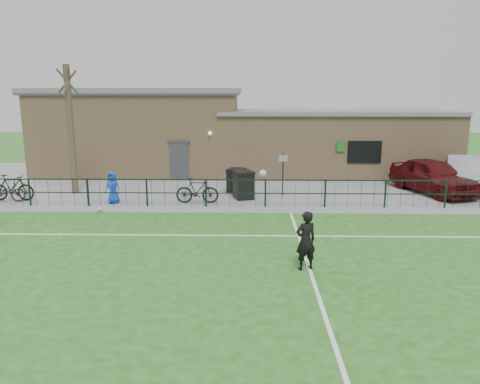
{
  "coord_description": "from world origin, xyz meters",
  "views": [
    {
      "loc": [
        0.35,
        -11.16,
        4.78
      ],
      "look_at": [
        0.0,
        5.0,
        1.3
      ],
      "focal_mm": 35.0,
      "sensor_mm": 36.0,
      "label": 1
    }
  ],
  "objects_px": {
    "bare_tree": "(71,131)",
    "sign_post": "(283,174)",
    "bicycle_c": "(4,192)",
    "spectator_child": "(113,187)",
    "ball_ground": "(100,209)",
    "wheelie_bin_left": "(243,186)",
    "bicycle_b": "(12,188)",
    "bicycle_d": "(197,191)",
    "wheelie_bin_right": "(236,181)",
    "car_silver": "(466,173)",
    "car_maroon": "(433,176)"
  },
  "relations": [
    {
      "from": "car_silver",
      "to": "car_maroon",
      "type": "bearing_deg",
      "value": -133.22
    },
    {
      "from": "sign_post",
      "to": "bicycle_c",
      "type": "distance_m",
      "value": 12.41
    },
    {
      "from": "bicycle_c",
      "to": "bicycle_d",
      "type": "relative_size",
      "value": 0.93
    },
    {
      "from": "bare_tree",
      "to": "wheelie_bin_right",
      "type": "xyz_separation_m",
      "value": [
        7.69,
        0.34,
        -2.44
      ]
    },
    {
      "from": "bare_tree",
      "to": "bicycle_d",
      "type": "xyz_separation_m",
      "value": [
        6.06,
        -1.89,
        -2.42
      ]
    },
    {
      "from": "bicycle_b",
      "to": "bicycle_d",
      "type": "bearing_deg",
      "value": -91.67
    },
    {
      "from": "bicycle_d",
      "to": "spectator_child",
      "type": "bearing_deg",
      "value": 91.88
    },
    {
      "from": "wheelie_bin_left",
      "to": "sign_post",
      "type": "relative_size",
      "value": 0.59
    },
    {
      "from": "wheelie_bin_left",
      "to": "bicycle_c",
      "type": "height_order",
      "value": "wheelie_bin_left"
    },
    {
      "from": "wheelie_bin_left",
      "to": "bicycle_b",
      "type": "xyz_separation_m",
      "value": [
        -10.25,
        -0.64,
        -0.01
      ]
    },
    {
      "from": "wheelie_bin_left",
      "to": "sign_post",
      "type": "height_order",
      "value": "sign_post"
    },
    {
      "from": "ball_ground",
      "to": "sign_post",
      "type": "bearing_deg",
      "value": 22.66
    },
    {
      "from": "car_maroon",
      "to": "car_silver",
      "type": "xyz_separation_m",
      "value": [
        1.96,
        0.9,
        0.0
      ]
    },
    {
      "from": "wheelie_bin_right",
      "to": "spectator_child",
      "type": "xyz_separation_m",
      "value": [
        -5.28,
        -2.34,
        0.16
      ]
    },
    {
      "from": "bicycle_b",
      "to": "bicycle_c",
      "type": "height_order",
      "value": "bicycle_b"
    },
    {
      "from": "wheelie_bin_left",
      "to": "bicycle_d",
      "type": "xyz_separation_m",
      "value": [
        -1.99,
        -0.92,
        -0.04
      ]
    },
    {
      "from": "wheelie_bin_right",
      "to": "sign_post",
      "type": "height_order",
      "value": "sign_post"
    },
    {
      "from": "bicycle_b",
      "to": "ball_ground",
      "type": "distance_m",
      "value": 4.87
    },
    {
      "from": "wheelie_bin_left",
      "to": "ball_ground",
      "type": "bearing_deg",
      "value": -173.97
    },
    {
      "from": "bare_tree",
      "to": "ball_ground",
      "type": "height_order",
      "value": "bare_tree"
    },
    {
      "from": "car_silver",
      "to": "bicycle_d",
      "type": "bearing_deg",
      "value": -143.89
    },
    {
      "from": "bicycle_d",
      "to": "wheelie_bin_right",
      "type": "bearing_deg",
      "value": -35.82
    },
    {
      "from": "ball_ground",
      "to": "bare_tree",
      "type": "bearing_deg",
      "value": 123.52
    },
    {
      "from": "wheelie_bin_left",
      "to": "car_maroon",
      "type": "distance_m",
      "value": 9.12
    },
    {
      "from": "sign_post",
      "to": "car_maroon",
      "type": "bearing_deg",
      "value": 5.79
    },
    {
      "from": "wheelie_bin_left",
      "to": "car_maroon",
      "type": "height_order",
      "value": "car_maroon"
    },
    {
      "from": "bare_tree",
      "to": "car_maroon",
      "type": "distance_m",
      "value": 17.21
    },
    {
      "from": "bicycle_d",
      "to": "car_maroon",
      "type": "bearing_deg",
      "value": -77.68
    },
    {
      "from": "wheelie_bin_left",
      "to": "bicycle_c",
      "type": "xyz_separation_m",
      "value": [
        -10.46,
        -1.0,
        -0.14
      ]
    },
    {
      "from": "wheelie_bin_left",
      "to": "bicycle_c",
      "type": "bearing_deg",
      "value": 168.3
    },
    {
      "from": "car_maroon",
      "to": "bicycle_d",
      "type": "height_order",
      "value": "car_maroon"
    },
    {
      "from": "bare_tree",
      "to": "ball_ground",
      "type": "bearing_deg",
      "value": -56.48
    },
    {
      "from": "car_silver",
      "to": "bicycle_d",
      "type": "xyz_separation_m",
      "value": [
        -12.97,
        -3.25,
        -0.27
      ]
    },
    {
      "from": "car_maroon",
      "to": "ball_ground",
      "type": "distance_m",
      "value": 15.31
    },
    {
      "from": "wheelie_bin_left",
      "to": "car_maroon",
      "type": "bearing_deg",
      "value": -8.18
    },
    {
      "from": "bicycle_c",
      "to": "bare_tree",
      "type": "bearing_deg",
      "value": -70.55
    },
    {
      "from": "wheelie_bin_right",
      "to": "car_maroon",
      "type": "xyz_separation_m",
      "value": [
        9.37,
        0.11,
        0.28
      ]
    },
    {
      "from": "ball_ground",
      "to": "wheelie_bin_right",
      "type": "bearing_deg",
      "value": 35.0
    },
    {
      "from": "car_silver",
      "to": "bicycle_b",
      "type": "bearing_deg",
      "value": -150.0
    },
    {
      "from": "ball_ground",
      "to": "car_maroon",
      "type": "bearing_deg",
      "value": 14.77
    },
    {
      "from": "wheelie_bin_right",
      "to": "car_silver",
      "type": "bearing_deg",
      "value": 24.76
    },
    {
      "from": "car_maroon",
      "to": "spectator_child",
      "type": "bearing_deg",
      "value": 170.99
    },
    {
      "from": "bicycle_c",
      "to": "bicycle_b",
      "type": "bearing_deg",
      "value": -49.39
    },
    {
      "from": "spectator_child",
      "to": "ball_ground",
      "type": "height_order",
      "value": "spectator_child"
    },
    {
      "from": "bare_tree",
      "to": "wheelie_bin_left",
      "type": "xyz_separation_m",
      "value": [
        8.06,
        -0.97,
        -2.39
      ]
    },
    {
      "from": "bare_tree",
      "to": "sign_post",
      "type": "relative_size",
      "value": 3.0
    },
    {
      "from": "wheelie_bin_left",
      "to": "spectator_child",
      "type": "distance_m",
      "value": 5.74
    },
    {
      "from": "bare_tree",
      "to": "car_silver",
      "type": "height_order",
      "value": "bare_tree"
    },
    {
      "from": "sign_post",
      "to": "ball_ground",
      "type": "height_order",
      "value": "sign_post"
    },
    {
      "from": "spectator_child",
      "to": "ball_ground",
      "type": "bearing_deg",
      "value": -82.53
    }
  ]
}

